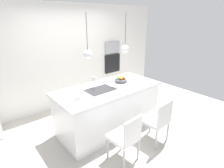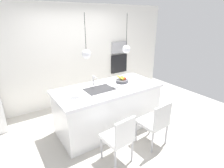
# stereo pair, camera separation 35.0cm
# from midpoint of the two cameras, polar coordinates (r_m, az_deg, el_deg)

# --- Properties ---
(floor) EXTENTS (6.60, 6.60, 0.00)m
(floor) POSITION_cam_midpoint_polar(r_m,az_deg,el_deg) (4.09, -3.63, -13.33)
(floor) COLOR #BCB7AD
(floor) RESTS_ON ground
(back_wall) EXTENTS (6.00, 0.10, 2.60)m
(back_wall) POSITION_cam_midpoint_polar(r_m,az_deg,el_deg) (4.94, -15.49, 8.39)
(back_wall) COLOR silver
(back_wall) RESTS_ON ground
(kitchen_island) EXTENTS (2.15, 1.00, 0.93)m
(kitchen_island) POSITION_cam_midpoint_polar(r_m,az_deg,el_deg) (3.85, -3.78, -7.54)
(kitchen_island) COLOR white
(kitchen_island) RESTS_ON ground
(sink_basin) EXTENTS (0.56, 0.40, 0.02)m
(sink_basin) POSITION_cam_midpoint_polar(r_m,az_deg,el_deg) (3.55, -6.59, -1.95)
(sink_basin) COLOR #2D2D30
(sink_basin) RESTS_ON kitchen_island
(faucet) EXTENTS (0.02, 0.17, 0.22)m
(faucet) POSITION_cam_midpoint_polar(r_m,az_deg,el_deg) (3.67, -8.52, 1.16)
(faucet) COLOR silver
(faucet) RESTS_ON kitchen_island
(fruit_bowl) EXTENTS (0.27, 0.27, 0.15)m
(fruit_bowl) POSITION_cam_midpoint_polar(r_m,az_deg,el_deg) (3.94, 0.28, 1.35)
(fruit_bowl) COLOR #4C4C51
(fruit_bowl) RESTS_ON kitchen_island
(microwave) EXTENTS (0.54, 0.08, 0.34)m
(microwave) POSITION_cam_midpoint_polar(r_m,az_deg,el_deg) (5.58, -1.77, 11.48)
(microwave) COLOR #9E9EA3
(microwave) RESTS_ON back_wall
(oven) EXTENTS (0.56, 0.08, 0.56)m
(oven) POSITION_cam_midpoint_polar(r_m,az_deg,el_deg) (5.68, -1.72, 6.49)
(oven) COLOR black
(oven) RESTS_ON back_wall
(chair_near) EXTENTS (0.45, 0.46, 0.86)m
(chair_near) POSITION_cam_midpoint_polar(r_m,az_deg,el_deg) (2.98, 1.00, -16.27)
(chair_near) COLOR white
(chair_near) RESTS_ON ground
(chair_middle) EXTENTS (0.48, 0.49, 0.88)m
(chair_middle) POSITION_cam_midpoint_polar(r_m,az_deg,el_deg) (3.46, 11.30, -10.86)
(chair_middle) COLOR silver
(chair_middle) RESTS_ON ground
(pendant_light_left) EXTENTS (0.16, 0.16, 0.76)m
(pendant_light_left) POSITION_cam_midpoint_polar(r_m,az_deg,el_deg) (3.22, -10.77, 9.16)
(pendant_light_left) COLOR silver
(pendant_light_right) EXTENTS (0.16, 0.16, 0.76)m
(pendant_light_right) POSITION_cam_midpoint_polar(r_m,az_deg,el_deg) (3.73, 1.43, 11.01)
(pendant_light_right) COLOR silver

